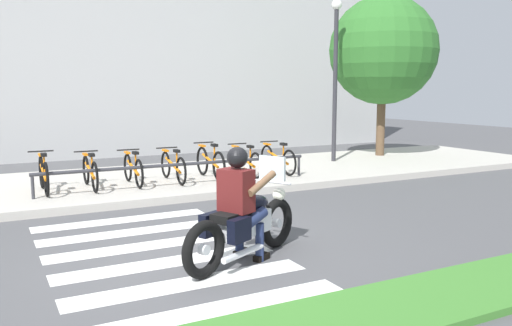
{
  "coord_description": "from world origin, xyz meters",
  "views": [
    {
      "loc": [
        -2.32,
        -6.12,
        2.15
      ],
      "look_at": [
        1.76,
        1.7,
        0.9
      ],
      "focal_mm": 36.92,
      "sensor_mm": 36.0,
      "label": 1
    }
  ],
  "objects_px": {
    "rider": "(240,196)",
    "bike_rack": "(182,165)",
    "street_lamp": "(335,67)",
    "bicycle_0": "(44,174)",
    "tree_near_rack": "(383,51)",
    "bicycle_2": "(133,169)",
    "motorcycle": "(244,225)",
    "bicycle_3": "(173,166)",
    "bicycle_6": "(278,159)",
    "bicycle_5": "(245,161)",
    "bicycle_1": "(90,172)",
    "bicycle_4": "(210,162)"
  },
  "relations": [
    {
      "from": "motorcycle",
      "to": "rider",
      "type": "distance_m",
      "value": 0.38
    },
    {
      "from": "bicycle_1",
      "to": "bike_rack",
      "type": "xyz_separation_m",
      "value": [
        1.74,
        -0.55,
        0.09
      ]
    },
    {
      "from": "bicycle_1",
      "to": "tree_near_rack",
      "type": "bearing_deg",
      "value": 9.61
    },
    {
      "from": "bike_rack",
      "to": "street_lamp",
      "type": "distance_m",
      "value": 5.73
    },
    {
      "from": "rider",
      "to": "bicycle_4",
      "type": "xyz_separation_m",
      "value": [
        1.73,
        5.11,
        -0.33
      ]
    },
    {
      "from": "bicycle_5",
      "to": "street_lamp",
      "type": "xyz_separation_m",
      "value": [
        3.3,
        1.09,
        2.24
      ]
    },
    {
      "from": "rider",
      "to": "tree_near_rack",
      "type": "xyz_separation_m",
      "value": [
        7.91,
        6.6,
        2.42
      ]
    },
    {
      "from": "bicycle_3",
      "to": "bicycle_1",
      "type": "bearing_deg",
      "value": -179.98
    },
    {
      "from": "bicycle_1",
      "to": "bicycle_4",
      "type": "bearing_deg",
      "value": -0.03
    },
    {
      "from": "bicycle_0",
      "to": "tree_near_rack",
      "type": "bearing_deg",
      "value": 8.77
    },
    {
      "from": "bicycle_1",
      "to": "bicycle_3",
      "type": "bearing_deg",
      "value": 0.02
    },
    {
      "from": "motorcycle",
      "to": "bicycle_2",
      "type": "bearing_deg",
      "value": 90.89
    },
    {
      "from": "rider",
      "to": "street_lamp",
      "type": "distance_m",
      "value": 8.77
    },
    {
      "from": "bicycle_2",
      "to": "bicycle_6",
      "type": "height_order",
      "value": "bicycle_6"
    },
    {
      "from": "bicycle_5",
      "to": "tree_near_rack",
      "type": "height_order",
      "value": "tree_near_rack"
    },
    {
      "from": "bicycle_4",
      "to": "bike_rack",
      "type": "height_order",
      "value": "bicycle_4"
    },
    {
      "from": "bicycle_3",
      "to": "street_lamp",
      "type": "xyz_separation_m",
      "value": [
        5.05,
        1.09,
        2.24
      ]
    },
    {
      "from": "bicycle_6",
      "to": "bicycle_3",
      "type": "bearing_deg",
      "value": 179.99
    },
    {
      "from": "rider",
      "to": "bicycle_6",
      "type": "height_order",
      "value": "rider"
    },
    {
      "from": "street_lamp",
      "to": "tree_near_rack",
      "type": "xyz_separation_m",
      "value": [
        2.0,
        0.4,
        0.54
      ]
    },
    {
      "from": "rider",
      "to": "bike_rack",
      "type": "relative_size",
      "value": 0.25
    },
    {
      "from": "motorcycle",
      "to": "bike_rack",
      "type": "xyz_separation_m",
      "value": [
        0.79,
        4.53,
        0.11
      ]
    },
    {
      "from": "bicycle_5",
      "to": "bicycle_3",
      "type": "bearing_deg",
      "value": -180.0
    },
    {
      "from": "bicycle_2",
      "to": "tree_near_rack",
      "type": "xyz_separation_m",
      "value": [
        7.92,
        1.49,
        2.78
      ]
    },
    {
      "from": "rider",
      "to": "bicycle_4",
      "type": "bearing_deg",
      "value": 71.27
    },
    {
      "from": "bicycle_5",
      "to": "tree_near_rack",
      "type": "relative_size",
      "value": 0.35
    },
    {
      "from": "bicycle_3",
      "to": "bicycle_6",
      "type": "height_order",
      "value": "bicycle_6"
    },
    {
      "from": "bicycle_2",
      "to": "bicycle_3",
      "type": "relative_size",
      "value": 0.94
    },
    {
      "from": "bicycle_1",
      "to": "bicycle_2",
      "type": "bearing_deg",
      "value": -0.0
    },
    {
      "from": "bicycle_4",
      "to": "bicycle_2",
      "type": "bearing_deg",
      "value": 179.96
    },
    {
      "from": "bicycle_0",
      "to": "bicycle_2",
      "type": "xyz_separation_m",
      "value": [
        1.74,
        0.0,
        -0.02
      ]
    },
    {
      "from": "bicycle_5",
      "to": "bicycle_0",
      "type": "bearing_deg",
      "value": -179.98
    },
    {
      "from": "bicycle_0",
      "to": "bicycle_4",
      "type": "xyz_separation_m",
      "value": [
        3.49,
        -0.0,
        0.0
      ]
    },
    {
      "from": "bicycle_2",
      "to": "tree_near_rack",
      "type": "distance_m",
      "value": 8.53
    },
    {
      "from": "bicycle_4",
      "to": "street_lamp",
      "type": "relative_size",
      "value": 0.37
    },
    {
      "from": "bicycle_2",
      "to": "bike_rack",
      "type": "height_order",
      "value": "bicycle_2"
    },
    {
      "from": "motorcycle",
      "to": "bicycle_1",
      "type": "distance_m",
      "value": 5.17
    },
    {
      "from": "bicycle_1",
      "to": "bicycle_5",
      "type": "relative_size",
      "value": 0.96
    },
    {
      "from": "bicycle_2",
      "to": "tree_near_rack",
      "type": "height_order",
      "value": "tree_near_rack"
    },
    {
      "from": "bicycle_4",
      "to": "bicycle_6",
      "type": "distance_m",
      "value": 1.74
    },
    {
      "from": "bicycle_2",
      "to": "bicycle_3",
      "type": "height_order",
      "value": "bicycle_2"
    },
    {
      "from": "rider",
      "to": "bike_rack",
      "type": "bearing_deg",
      "value": 79.29
    },
    {
      "from": "bike_rack",
      "to": "street_lamp",
      "type": "height_order",
      "value": "street_lamp"
    },
    {
      "from": "bicycle_0",
      "to": "bicycle_2",
      "type": "distance_m",
      "value": 1.74
    },
    {
      "from": "bicycle_5",
      "to": "bicycle_1",
      "type": "bearing_deg",
      "value": -179.99
    },
    {
      "from": "motorcycle",
      "to": "tree_near_rack",
      "type": "height_order",
      "value": "tree_near_rack"
    },
    {
      "from": "street_lamp",
      "to": "bicycle_0",
      "type": "bearing_deg",
      "value": -171.9
    },
    {
      "from": "bicycle_0",
      "to": "bicycle_3",
      "type": "xyz_separation_m",
      "value": [
        2.61,
        0.0,
        -0.03
      ]
    },
    {
      "from": "bicycle_3",
      "to": "bicycle_5",
      "type": "bearing_deg",
      "value": 0.0
    },
    {
      "from": "motorcycle",
      "to": "bicycle_6",
      "type": "distance_m",
      "value": 6.12
    }
  ]
}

